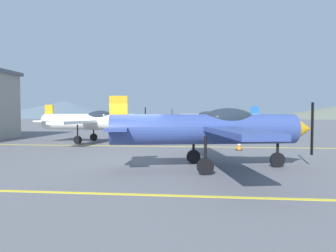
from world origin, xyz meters
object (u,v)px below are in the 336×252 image
car_sedan (183,123)px  traffic_cone_front (239,145)px  airplane_far (215,120)px  airplane_mid (92,121)px  airplane_near (212,128)px

car_sedan → traffic_cone_front: size_ratio=7.55×
airplane_far → airplane_mid: bearing=-143.8°
airplane_mid → traffic_cone_front: airplane_mid is taller
airplane_mid → traffic_cone_front: bearing=-18.5°
airplane_far → car_sedan: (-3.46, 11.71, -0.73)m
airplane_near → airplane_mid: same height
airplane_far → car_sedan: 12.23m
airplane_mid → car_sedan: airplane_mid is taller
airplane_mid → airplane_far: size_ratio=1.00×
airplane_far → car_sedan: airplane_far is taller
car_sedan → traffic_cone_front: car_sedan is taller
airplane_near → traffic_cone_front: (1.86, 5.76, -1.28)m
airplane_near → airplane_mid: 12.24m
traffic_cone_front → airplane_mid: bearing=161.5°
traffic_cone_front → airplane_far: bearing=94.3°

